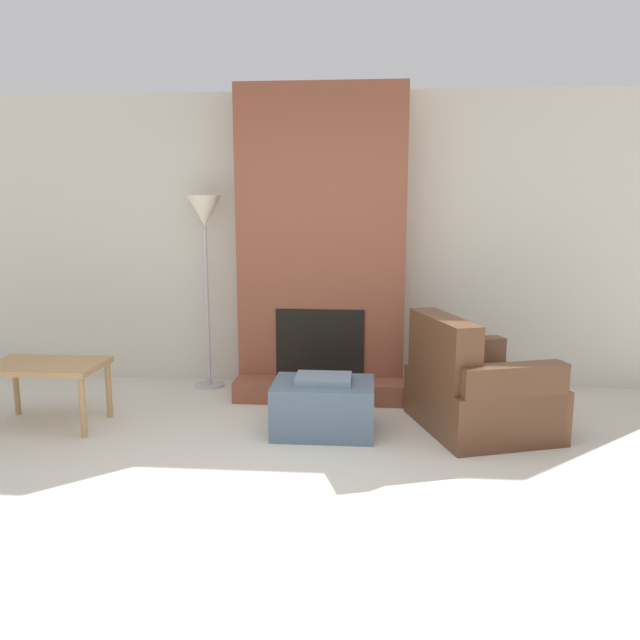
{
  "coord_description": "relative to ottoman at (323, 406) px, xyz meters",
  "views": [
    {
      "loc": [
        0.42,
        -2.94,
        1.62
      ],
      "look_at": [
        0.0,
        2.23,
        0.66
      ],
      "focal_mm": 35.0,
      "sensor_mm": 36.0,
      "label": 1
    }
  ],
  "objects": [
    {
      "name": "fireplace",
      "position": [
        -0.1,
        1.09,
        1.05
      ],
      "size": [
        1.42,
        0.74,
        2.6
      ],
      "color": "brown",
      "rests_on": "ground_plane"
    },
    {
      "name": "armchair",
      "position": [
        1.08,
        0.17,
        0.07
      ],
      "size": [
        1.1,
        1.2,
        0.85
      ],
      "rotation": [
        0.0,
        0.0,
        1.88
      ],
      "color": "brown",
      "rests_on": "ground_plane"
    },
    {
      "name": "ground_plane",
      "position": [
        -0.1,
        -1.35,
        -0.2
      ],
      "size": [
        24.0,
        24.0,
        0.0
      ],
      "primitive_type": "plane",
      "color": "beige"
    },
    {
      "name": "wall_back",
      "position": [
        -0.1,
        1.35,
        1.1
      ],
      "size": [
        7.21,
        0.06,
        2.6
      ],
      "primitive_type": "cube",
      "color": "beige",
      "rests_on": "ground_plane"
    },
    {
      "name": "floor_lamp_left",
      "position": [
        -1.12,
        1.09,
        1.26
      ],
      "size": [
        0.3,
        0.3,
        1.71
      ],
      "color": "#ADADB2",
      "rests_on": "ground_plane"
    },
    {
      "name": "ottoman",
      "position": [
        0.0,
        0.0,
        0.0
      ],
      "size": [
        0.72,
        0.52,
        0.43
      ],
      "color": "slate",
      "rests_on": "ground_plane"
    },
    {
      "name": "side_table",
      "position": [
        -2.06,
        -0.02,
        0.22
      ],
      "size": [
        0.83,
        0.52,
        0.48
      ],
      "color": "tan",
      "rests_on": "ground_plane"
    }
  ]
}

